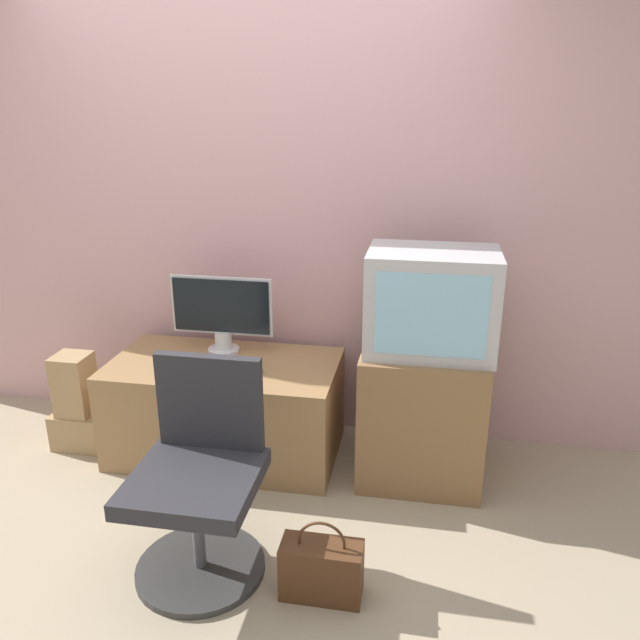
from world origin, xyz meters
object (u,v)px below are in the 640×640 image
Objects in this scene: crt_tv at (431,302)px; office_chair at (200,483)px; main_monitor at (222,313)px; handbag at (322,569)px; cardboard_box_lower at (81,429)px; mouse at (258,370)px; keyboard at (214,371)px.

office_chair is at bearing -136.94° from crt_tv.
main_monitor is 1.63× the size of handbag.
office_chair is at bearing 169.24° from handbag.
handbag is at bearing -29.66° from cardboard_box_lower.
main_monitor is at bearing 170.56° from crt_tv.
mouse is 0.18× the size of cardboard_box_lower.
keyboard reaches higher than cardboard_box_lower.
office_chair is (0.23, -1.02, -0.38)m from main_monitor.
mouse is 0.06× the size of office_chair.
main_monitor is 0.42m from mouse.
cardboard_box_lower is (-0.79, -0.24, -0.66)m from main_monitor.
mouse is (0.27, -0.25, -0.21)m from main_monitor.
crt_tv is 2.09m from cardboard_box_lower.
cardboard_box_lower is at bearing 150.34° from handbag.
crt_tv is (0.85, 0.07, 0.40)m from mouse.
crt_tv is at bearing 4.90° from keyboard.
main_monitor reaches higher than keyboard.
mouse is 0.08× the size of crt_tv.
crt_tv is 1.30m from handbag.
cardboard_box_lower is (-1.02, 0.78, -0.29)m from office_chair.
crt_tv is 2.16× the size of cardboard_box_lower.
office_chair reaches higher than handbag.
office_chair is at bearing -92.91° from mouse.
cardboard_box_lower is at bearing -163.34° from main_monitor.
handbag is at bearing -111.58° from crt_tv.
main_monitor is at bearing 16.66° from cardboard_box_lower.
mouse is at bearing 6.48° from keyboard.
keyboard is 6.33× the size of mouse.
handbag is at bearing -56.07° from main_monitor.
crt_tv is at bearing 43.06° from office_chair.
office_chair is 0.59m from handbag.
main_monitor is 0.64× the size of office_chair.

